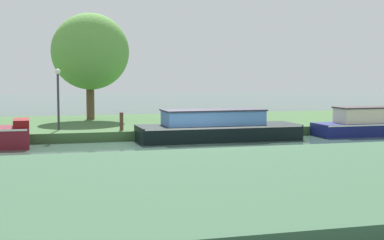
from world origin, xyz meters
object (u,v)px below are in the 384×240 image
(willow_tree_left, at_px, (90,52))
(lamp_post, at_px, (58,91))
(black_barge, at_px, (217,127))
(navy_cruiser, at_px, (380,123))
(mooring_post_near, at_px, (122,121))

(willow_tree_left, bearing_deg, lamp_post, -110.96)
(black_barge, xyz_separation_m, lamp_post, (-6.52, 2.32, 1.55))
(black_barge, distance_m, navy_cruiser, 8.00)
(navy_cruiser, height_order, lamp_post, lamp_post)
(navy_cruiser, distance_m, mooring_post_near, 11.98)
(black_barge, bearing_deg, navy_cruiser, 0.00)
(black_barge, bearing_deg, lamp_post, 160.44)
(mooring_post_near, bearing_deg, lamp_post, 162.86)
(navy_cruiser, bearing_deg, mooring_post_near, 172.79)
(navy_cruiser, bearing_deg, willow_tree_left, 149.86)
(navy_cruiser, bearing_deg, lamp_post, 170.94)
(lamp_post, height_order, mooring_post_near, lamp_post)
(lamp_post, bearing_deg, mooring_post_near, -17.14)
(mooring_post_near, bearing_deg, willow_tree_left, 97.05)
(black_barge, bearing_deg, mooring_post_near, 158.83)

